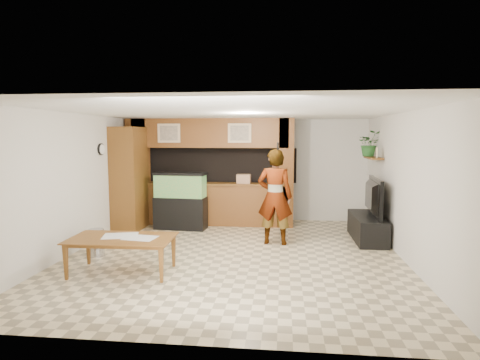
# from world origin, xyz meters

# --- Properties ---
(floor) EXTENTS (6.50, 6.50, 0.00)m
(floor) POSITION_xyz_m (0.00, 0.00, 0.00)
(floor) COLOR #CCB98E
(floor) RESTS_ON ground
(ceiling) EXTENTS (6.50, 6.50, 0.00)m
(ceiling) POSITION_xyz_m (0.00, 0.00, 2.60)
(ceiling) COLOR white
(ceiling) RESTS_ON wall_back
(wall_back) EXTENTS (6.00, 0.00, 6.00)m
(wall_back) POSITION_xyz_m (0.00, 3.25, 1.30)
(wall_back) COLOR beige
(wall_back) RESTS_ON floor
(wall_left) EXTENTS (0.00, 6.50, 6.50)m
(wall_left) POSITION_xyz_m (-3.00, 0.00, 1.30)
(wall_left) COLOR beige
(wall_left) RESTS_ON floor
(wall_right) EXTENTS (0.00, 6.50, 6.50)m
(wall_right) POSITION_xyz_m (3.00, 0.00, 1.30)
(wall_right) COLOR beige
(wall_right) RESTS_ON floor
(partition) EXTENTS (4.20, 0.99, 2.60)m
(partition) POSITION_xyz_m (-0.95, 2.64, 1.31)
(partition) COLOR brown
(partition) RESTS_ON floor
(wall_clock) EXTENTS (0.05, 0.25, 0.25)m
(wall_clock) POSITION_xyz_m (-2.97, 1.00, 1.90)
(wall_clock) COLOR black
(wall_clock) RESTS_ON wall_left
(wall_shelf) EXTENTS (0.25, 0.90, 0.04)m
(wall_shelf) POSITION_xyz_m (2.85, 1.95, 1.70)
(wall_shelf) COLOR brown
(wall_shelf) RESTS_ON wall_right
(pantry_cabinet) EXTENTS (0.60, 0.98, 2.39)m
(pantry_cabinet) POSITION_xyz_m (-2.70, 1.85, 1.19)
(pantry_cabinet) COLOR brown
(pantry_cabinet) RESTS_ON floor
(trash_can) EXTENTS (0.27, 0.27, 0.50)m
(trash_can) POSITION_xyz_m (-2.49, -0.36, 0.25)
(trash_can) COLOR #B2B2B7
(trash_can) RESTS_ON floor
(aquarium) EXTENTS (1.21, 0.45, 1.34)m
(aquarium) POSITION_xyz_m (-1.51, 1.95, 0.65)
(aquarium) COLOR black
(aquarium) RESTS_ON floor
(tv_stand) EXTENTS (0.57, 1.56, 0.52)m
(tv_stand) POSITION_xyz_m (2.65, 1.37, 0.26)
(tv_stand) COLOR black
(tv_stand) RESTS_ON floor
(television) EXTENTS (0.25, 1.39, 0.80)m
(television) POSITION_xyz_m (2.65, 1.37, 0.92)
(television) COLOR black
(television) RESTS_ON tv_stand
(photo_frame) EXTENTS (0.07, 0.17, 0.22)m
(photo_frame) POSITION_xyz_m (2.85, 1.63, 1.83)
(photo_frame) COLOR #C9AE86
(photo_frame) RESTS_ON wall_shelf
(potted_plant) EXTENTS (0.56, 0.50, 0.58)m
(potted_plant) POSITION_xyz_m (2.82, 2.25, 2.01)
(potted_plant) COLOR #245923
(potted_plant) RESTS_ON wall_shelf
(person) EXTENTS (0.75, 0.53, 1.93)m
(person) POSITION_xyz_m (0.72, 0.85, 0.97)
(person) COLOR tan
(person) RESTS_ON floor
(microphone) EXTENTS (0.04, 0.11, 0.17)m
(microphone) POSITION_xyz_m (0.77, 0.69, 1.98)
(microphone) COLOR black
(microphone) RESTS_ON person
(dining_table) EXTENTS (1.66, 0.96, 0.58)m
(dining_table) POSITION_xyz_m (-1.66, -1.20, 0.29)
(dining_table) COLOR brown
(dining_table) RESTS_ON floor
(newspaper_a) EXTENTS (0.61, 0.51, 0.01)m
(newspaper_a) POSITION_xyz_m (-1.72, -1.07, 0.58)
(newspaper_a) COLOR silver
(newspaper_a) RESTS_ON dining_table
(newspaper_b) EXTENTS (0.53, 0.42, 0.01)m
(newspaper_b) POSITION_xyz_m (-1.35, -1.17, 0.58)
(newspaper_b) COLOR silver
(newspaper_b) RESTS_ON dining_table
(counter_box) EXTENTS (0.34, 0.24, 0.22)m
(counter_box) POSITION_xyz_m (-0.07, 2.45, 1.15)
(counter_box) COLOR #A67A5A
(counter_box) RESTS_ON partition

